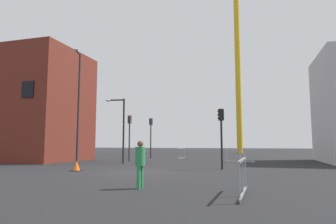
# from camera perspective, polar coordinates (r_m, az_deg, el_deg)

# --- Properties ---
(ground) EXTENTS (160.00, 160.00, 0.00)m
(ground) POSITION_cam_1_polar(r_m,az_deg,el_deg) (16.16, -5.32, -11.52)
(ground) COLOR black
(brick_building) EXTENTS (8.56, 7.33, 9.68)m
(brick_building) POSITION_cam_1_polar(r_m,az_deg,el_deg) (29.25, -24.61, 0.96)
(brick_building) COLOR maroon
(brick_building) RESTS_ON ground
(construction_crane) EXTENTS (12.66, 8.51, 28.80)m
(construction_crane) POSITION_cam_1_polar(r_m,az_deg,el_deg) (50.29, 13.09, 13.21)
(construction_crane) COLOR gold
(construction_crane) RESTS_ON ground
(streetlamp_tall) EXTENTS (0.72, 1.43, 8.18)m
(streetlamp_tall) POSITION_cam_1_polar(r_m,az_deg,el_deg) (22.31, -17.02, 2.38)
(streetlamp_tall) COLOR #232326
(streetlamp_tall) RESTS_ON ground
(streetlamp_short) EXTENTS (1.56, 0.38, 5.02)m
(streetlamp_short) POSITION_cam_1_polar(r_m,az_deg,el_deg) (23.17, -9.14, -2.22)
(streetlamp_short) COLOR #232326
(streetlamp_short) RESTS_ON ground
(traffic_light_corner) EXTENTS (0.39, 0.33, 3.61)m
(traffic_light_corner) POSITION_cam_1_polar(r_m,az_deg,el_deg) (17.98, 10.27, -3.10)
(traffic_light_corner) COLOR black
(traffic_light_corner) RESTS_ON ground
(traffic_light_island) EXTENTS (0.35, 0.38, 4.15)m
(traffic_light_island) POSITION_cam_1_polar(r_m,az_deg,el_deg) (30.95, -3.36, -3.78)
(traffic_light_island) COLOR #232326
(traffic_light_island) RESTS_ON ground
(traffic_light_median) EXTENTS (0.28, 0.38, 3.98)m
(traffic_light_median) POSITION_cam_1_polar(r_m,az_deg,el_deg) (26.15, -7.49, -3.53)
(traffic_light_median) COLOR #2D2D30
(traffic_light_median) RESTS_ON ground
(pedestrian_walking) EXTENTS (0.34, 0.34, 1.62)m
(pedestrian_walking) POSITION_cam_1_polar(r_m,az_deg,el_deg) (10.27, -5.42, -9.40)
(pedestrian_walking) COLOR #2D844C
(pedestrian_walking) RESTS_ON ground
(safety_barrier_right_run) EXTENTS (2.32, 0.27, 1.08)m
(safety_barrier_right_run) POSITION_cam_1_polar(r_m,az_deg,el_deg) (24.39, 13.79, -8.20)
(safety_barrier_right_run) COLOR #B2B5BA
(safety_barrier_right_run) RESTS_ON ground
(safety_barrier_left_run) EXTENTS (0.16, 2.40, 1.08)m
(safety_barrier_left_run) POSITION_cam_1_polar(r_m,az_deg,el_deg) (9.06, 14.27, -12.07)
(safety_barrier_left_run) COLOR gray
(safety_barrier_left_run) RESTS_ON ground
(safety_barrier_front) EXTENTS (0.30, 1.93, 1.08)m
(safety_barrier_front) POSITION_cam_1_polar(r_m,az_deg,el_deg) (29.13, 2.61, -7.99)
(safety_barrier_front) COLOR gray
(safety_barrier_front) RESTS_ON ground
(traffic_cone_by_barrier) EXTENTS (0.57, 0.57, 0.57)m
(traffic_cone_by_barrier) POSITION_cam_1_polar(r_m,az_deg,el_deg) (17.52, -17.32, -9.98)
(traffic_cone_by_barrier) COLOR black
(traffic_cone_by_barrier) RESTS_ON ground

